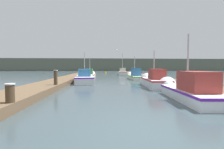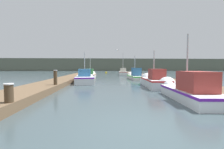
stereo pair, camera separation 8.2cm
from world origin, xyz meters
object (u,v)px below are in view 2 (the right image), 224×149
object	(u,v)px
fishing_boat_3	(134,76)
mooring_piling_1	(9,98)
fishing_boat_4	(90,75)
mooring_piling_0	(55,80)
seagull_lead	(117,50)
fishing_boat_0	(184,90)
fishing_boat_2	(85,78)
channel_buoy	(106,73)
fishing_boat_5	(123,73)
fishing_boat_1	(153,81)

from	to	relation	value
fishing_boat_3	mooring_piling_1	xyz separation A→B (m)	(-7.40, -14.62, 0.10)
fishing_boat_3	fishing_boat_4	size ratio (longest dim) A/B	1.17
mooring_piling_0	seagull_lead	xyz separation A→B (m)	(5.00, 8.40, 2.98)
fishing_boat_0	fishing_boat_2	world-z (taller)	fishing_boat_0
fishing_boat_2	channel_buoy	bearing A→B (deg)	76.90
fishing_boat_2	mooring_piling_0	distance (m)	6.04
fishing_boat_3	mooring_piling_1	world-z (taller)	fishing_boat_3
fishing_boat_5	mooring_piling_0	size ratio (longest dim) A/B	3.38
fishing_boat_3	seagull_lead	xyz separation A→B (m)	(-2.44, -1.13, 3.26)
seagull_lead	mooring_piling_0	bearing A→B (deg)	-78.55
mooring_piling_1	fishing_boat_3	bearing A→B (deg)	63.15
fishing_boat_3	mooring_piling_0	xyz separation A→B (m)	(-7.44, -9.53, 0.27)
fishing_boat_4	fishing_boat_2	bearing A→B (deg)	-88.28
fishing_boat_4	seagull_lead	xyz separation A→B (m)	(3.77, -5.51, 3.29)
fishing_boat_1	fishing_boat_2	bearing A→B (deg)	149.54
mooring_piling_1	seagull_lead	size ratio (longest dim) A/B	2.11
fishing_boat_5	channel_buoy	size ratio (longest dim) A/B	4.52
mooring_piling_0	seagull_lead	distance (m)	10.22
fishing_boat_3	mooring_piling_0	world-z (taller)	fishing_boat_3
fishing_boat_4	fishing_boat_5	bearing A→B (deg)	43.97
fishing_boat_2	seagull_lead	bearing A→B (deg)	27.93
fishing_boat_2	fishing_boat_3	distance (m)	7.17
fishing_boat_0	fishing_boat_2	size ratio (longest dim) A/B	0.81
seagull_lead	fishing_boat_0	bearing A→B (deg)	-36.45
fishing_boat_2	mooring_piling_0	size ratio (longest dim) A/B	4.59
fishing_boat_4	fishing_boat_3	bearing A→B (deg)	-33.70
fishing_boat_1	fishing_boat_2	world-z (taller)	fishing_boat_2
fishing_boat_1	mooring_piling_0	world-z (taller)	fishing_boat_1
fishing_boat_5	mooring_piling_0	world-z (taller)	fishing_boat_5
fishing_boat_2	fishing_boat_5	world-z (taller)	fishing_boat_5
fishing_boat_2	fishing_boat_3	size ratio (longest dim) A/B	1.10
fishing_boat_4	channel_buoy	distance (m)	14.62
fishing_boat_4	channel_buoy	size ratio (longest dim) A/B	4.80
fishing_boat_0	fishing_boat_2	xyz separation A→B (m)	(-6.02, 8.89, 0.01)
fishing_boat_0	seagull_lead	world-z (taller)	seagull_lead
fishing_boat_2	fishing_boat_4	bearing A→B (deg)	84.34
fishing_boat_1	fishing_boat_2	xyz separation A→B (m)	(-6.02, 4.29, -0.03)
mooring_piling_0	channel_buoy	xyz separation A→B (m)	(4.09, 28.25, -0.54)
fishing_boat_0	fishing_boat_2	distance (m)	10.74
fishing_boat_1	fishing_boat_4	world-z (taller)	fishing_boat_4
fishing_boat_1	fishing_boat_3	xyz separation A→B (m)	(0.16, 7.93, -0.05)
mooring_piling_1	seagull_lead	world-z (taller)	seagull_lead
mooring_piling_0	mooring_piling_1	xyz separation A→B (m)	(0.04, -5.09, -0.18)
fishing_boat_0	fishing_boat_1	world-z (taller)	fishing_boat_0
seagull_lead	fishing_boat_1	bearing A→B (deg)	-29.23
fishing_boat_3	mooring_piling_1	size ratio (longest dim) A/B	5.63
fishing_boat_0	mooring_piling_0	xyz separation A→B (m)	(-7.29, 2.99, 0.26)
fishing_boat_5	mooring_piling_0	xyz separation A→B (m)	(-7.23, -19.42, 0.23)
fishing_boat_0	fishing_boat_4	distance (m)	17.96
fishing_boat_2	fishing_boat_5	xyz separation A→B (m)	(5.97, 13.52, 0.02)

